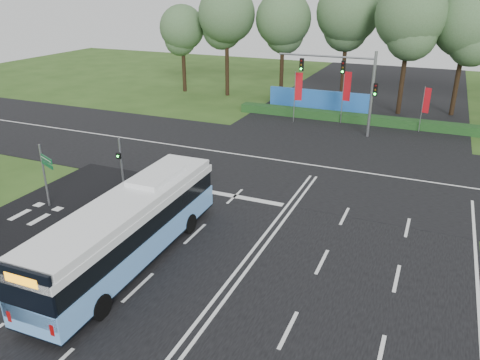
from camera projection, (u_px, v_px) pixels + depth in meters
name	position (u px, v px, depth m)	size (l,w,h in m)	color
ground	(255.00, 248.00, 22.66)	(120.00, 120.00, 0.00)	#2C4C19
road_main	(255.00, 247.00, 22.65)	(20.00, 120.00, 0.04)	black
road_cross	(318.00, 166.00, 32.82)	(120.00, 14.00, 0.05)	black
bike_path	(14.00, 226.00, 24.69)	(5.00, 18.00, 0.06)	black
kerb_strip	(49.00, 234.00, 23.80)	(0.25, 18.00, 0.12)	gray
city_bus	(129.00, 228.00, 20.86)	(2.82, 12.08, 3.45)	#68A7F3
pedestrian_signal	(121.00, 162.00, 28.56)	(0.26, 0.41, 3.26)	gray
street_sign	(46.00, 169.00, 25.76)	(1.36, 0.64, 3.76)	gray
banner_flag_left	(298.00, 90.00, 42.25)	(0.68, 0.20, 4.68)	gray
banner_flag_mid	(346.00, 90.00, 41.77)	(0.71, 0.18, 4.85)	gray
banner_flag_right	(426.00, 103.00, 39.38)	(0.57, 0.22, 3.97)	gray
traffic_light_gantry	(351.00, 79.00, 38.16)	(8.41, 0.28, 7.00)	gray
hedge	(353.00, 118.00, 43.26)	(22.00, 1.20, 0.80)	#163C19
blue_hoarding	(318.00, 101.00, 46.58)	(10.00, 0.30, 2.20)	blue
eucalyptus_row	(405.00, 20.00, 44.46)	(53.39, 9.77, 12.90)	black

